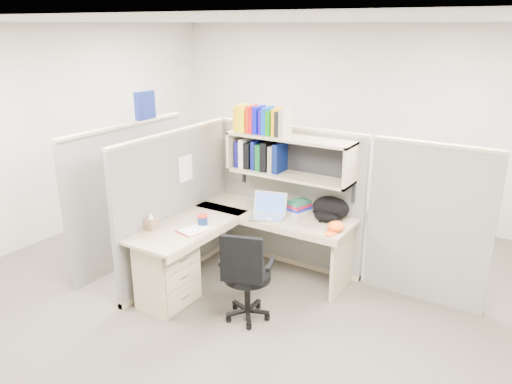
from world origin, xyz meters
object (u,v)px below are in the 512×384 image
Objects in this scene: desk at (197,258)px; task_chair at (246,289)px; backpack at (329,209)px; laptop at (267,206)px; snack_canister at (203,220)px.

desk is 1.87× the size of task_chair.
desk is at bearing -156.14° from backpack.
laptop is 0.38× the size of task_chair.
laptop is at bearing 107.62° from task_chair.
desk is 4.38× the size of backpack.
backpack is at bearing 12.93° from laptop.
desk is 0.90m from laptop.
laptop reaches higher than backpack.
laptop is at bearing 47.93° from snack_canister.
task_chair reaches higher than desk.
laptop reaches higher than snack_canister.
snack_canister is 0.11× the size of task_chair.
desk is 0.69m from task_chair.
desk is 4.87× the size of laptop.
backpack is 1.31m from snack_canister.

